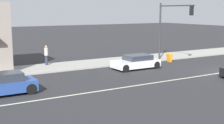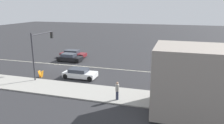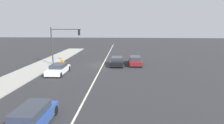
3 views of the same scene
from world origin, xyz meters
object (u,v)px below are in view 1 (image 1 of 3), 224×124
at_px(traffic_signal_main, 170,22).
at_px(warning_aframe_sign, 169,58).
at_px(pedestrian, 46,55).
at_px(van_white, 136,62).

distance_m(traffic_signal_main, warning_aframe_sign, 3.48).
xyz_separation_m(pedestrian, van_white, (-5.17, -6.23, -0.46)).
height_order(traffic_signal_main, warning_aframe_sign, traffic_signal_main).
bearing_deg(van_white, pedestrian, 50.29).
bearing_deg(warning_aframe_sign, pedestrian, 70.02).
relative_size(traffic_signal_main, van_white, 1.38).
relative_size(pedestrian, warning_aframe_sign, 2.10).
relative_size(pedestrian, van_white, 0.44).
height_order(traffic_signal_main, van_white, traffic_signal_main).
bearing_deg(traffic_signal_main, van_white, 103.55).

